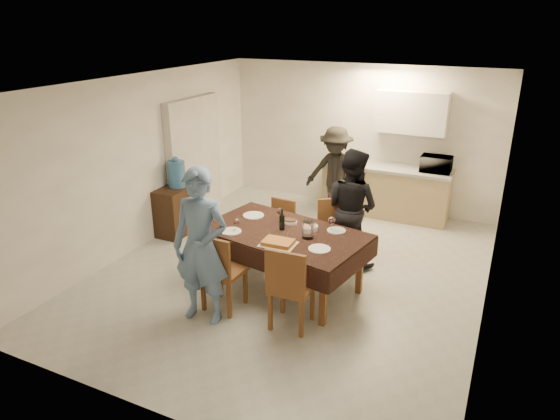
{
  "coord_description": "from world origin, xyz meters",
  "views": [
    {
      "loc": [
        2.5,
        -5.73,
        3.36
      ],
      "look_at": [
        -0.07,
        -0.3,
        1.02
      ],
      "focal_mm": 32.0,
      "sensor_mm": 36.0,
      "label": 1
    }
  ],
  "objects_px": {
    "wine_bottle": "(282,219)",
    "person_far": "(351,208)",
    "savoury_tart": "(278,242)",
    "dining_table": "(284,234)",
    "water_pitcher": "(308,230)",
    "microwave": "(436,164)",
    "person_near": "(201,247)",
    "water_jug": "(176,174)",
    "person_kitchen": "(335,173)",
    "console": "(179,209)"
  },
  "relations": [
    {
      "from": "console",
      "to": "person_kitchen",
      "type": "bearing_deg",
      "value": 40.05
    },
    {
      "from": "water_pitcher",
      "to": "microwave",
      "type": "height_order",
      "value": "microwave"
    },
    {
      "from": "water_jug",
      "to": "person_near",
      "type": "height_order",
      "value": "person_near"
    },
    {
      "from": "wine_bottle",
      "to": "water_pitcher",
      "type": "distance_m",
      "value": 0.41
    },
    {
      "from": "microwave",
      "to": "person_near",
      "type": "bearing_deg",
      "value": 65.39
    },
    {
      "from": "dining_table",
      "to": "water_jug",
      "type": "xyz_separation_m",
      "value": [
        -2.34,
        0.93,
        0.23
      ]
    },
    {
      "from": "dining_table",
      "to": "person_far",
      "type": "height_order",
      "value": "person_far"
    },
    {
      "from": "water_jug",
      "to": "savoury_tart",
      "type": "xyz_separation_m",
      "value": [
        2.44,
        -1.31,
        -0.17
      ]
    },
    {
      "from": "dining_table",
      "to": "person_far",
      "type": "distance_m",
      "value": 1.19
    },
    {
      "from": "savoury_tart",
      "to": "dining_table",
      "type": "bearing_deg",
      "value": 104.74
    },
    {
      "from": "dining_table",
      "to": "console",
      "type": "relative_size",
      "value": 2.63
    },
    {
      "from": "dining_table",
      "to": "person_kitchen",
      "type": "height_order",
      "value": "person_kitchen"
    },
    {
      "from": "water_pitcher",
      "to": "person_kitchen",
      "type": "xyz_separation_m",
      "value": [
        -0.61,
        2.73,
        -0.1
      ]
    },
    {
      "from": "water_pitcher",
      "to": "wine_bottle",
      "type": "bearing_deg",
      "value": 165.96
    },
    {
      "from": "wine_bottle",
      "to": "savoury_tart",
      "type": "xyz_separation_m",
      "value": [
        0.15,
        -0.43,
        -0.12
      ]
    },
    {
      "from": "dining_table",
      "to": "person_near",
      "type": "height_order",
      "value": "person_near"
    },
    {
      "from": "water_pitcher",
      "to": "savoury_tart",
      "type": "height_order",
      "value": "water_pitcher"
    },
    {
      "from": "water_jug",
      "to": "person_near",
      "type": "distance_m",
      "value": 2.67
    },
    {
      "from": "water_pitcher",
      "to": "microwave",
      "type": "bearing_deg",
      "value": 72.31
    },
    {
      "from": "water_jug",
      "to": "console",
      "type": "bearing_deg",
      "value": 0.0
    },
    {
      "from": "water_pitcher",
      "to": "person_far",
      "type": "xyz_separation_m",
      "value": [
        0.2,
        1.1,
        -0.06
      ]
    },
    {
      "from": "person_near",
      "to": "person_far",
      "type": "xyz_separation_m",
      "value": [
        1.1,
        2.1,
        -0.07
      ]
    },
    {
      "from": "water_pitcher",
      "to": "person_far",
      "type": "bearing_deg",
      "value": 79.7
    },
    {
      "from": "savoury_tart",
      "to": "person_far",
      "type": "xyz_separation_m",
      "value": [
        0.45,
        1.43,
        0.02
      ]
    },
    {
      "from": "water_jug",
      "to": "savoury_tart",
      "type": "relative_size",
      "value": 1.0
    },
    {
      "from": "console",
      "to": "water_pitcher",
      "type": "xyz_separation_m",
      "value": [
        2.69,
        -0.98,
        0.52
      ]
    },
    {
      "from": "wine_bottle",
      "to": "person_kitchen",
      "type": "xyz_separation_m",
      "value": [
        -0.21,
        2.63,
        -0.13
      ]
    },
    {
      "from": "savoury_tart",
      "to": "person_far",
      "type": "relative_size",
      "value": 0.25
    },
    {
      "from": "water_pitcher",
      "to": "microwave",
      "type": "xyz_separation_m",
      "value": [
        1.01,
        3.18,
        0.14
      ]
    },
    {
      "from": "savoury_tart",
      "to": "person_far",
      "type": "bearing_deg",
      "value": 72.53
    },
    {
      "from": "water_jug",
      "to": "microwave",
      "type": "distance_m",
      "value": 4.3
    },
    {
      "from": "person_far",
      "to": "microwave",
      "type": "bearing_deg",
      "value": -95.32
    },
    {
      "from": "dining_table",
      "to": "wine_bottle",
      "type": "height_order",
      "value": "wine_bottle"
    },
    {
      "from": "savoury_tart",
      "to": "person_near",
      "type": "distance_m",
      "value": 0.94
    },
    {
      "from": "microwave",
      "to": "person_far",
      "type": "distance_m",
      "value": 2.24
    },
    {
      "from": "wine_bottle",
      "to": "person_far",
      "type": "height_order",
      "value": "person_far"
    },
    {
      "from": "water_jug",
      "to": "water_pitcher",
      "type": "bearing_deg",
      "value": -20.11
    },
    {
      "from": "dining_table",
      "to": "savoury_tart",
      "type": "relative_size",
      "value": 5.28
    },
    {
      "from": "console",
      "to": "person_near",
      "type": "relative_size",
      "value": 0.46
    },
    {
      "from": "savoury_tart",
      "to": "person_near",
      "type": "bearing_deg",
      "value": -134.13
    },
    {
      "from": "person_kitchen",
      "to": "person_near",
      "type": "bearing_deg",
      "value": -94.52
    },
    {
      "from": "wine_bottle",
      "to": "water_pitcher",
      "type": "bearing_deg",
      "value": -14.04
    },
    {
      "from": "person_kitchen",
      "to": "water_pitcher",
      "type": "bearing_deg",
      "value": -77.51
    },
    {
      "from": "console",
      "to": "person_near",
      "type": "distance_m",
      "value": 2.72
    },
    {
      "from": "microwave",
      "to": "person_kitchen",
      "type": "height_order",
      "value": "person_kitchen"
    },
    {
      "from": "wine_bottle",
      "to": "microwave",
      "type": "xyz_separation_m",
      "value": [
        1.41,
        3.08,
        0.11
      ]
    },
    {
      "from": "person_near",
      "to": "person_far",
      "type": "distance_m",
      "value": 2.37
    },
    {
      "from": "dining_table",
      "to": "water_jug",
      "type": "height_order",
      "value": "water_jug"
    },
    {
      "from": "water_pitcher",
      "to": "console",
      "type": "bearing_deg",
      "value": 159.89
    },
    {
      "from": "water_jug",
      "to": "microwave",
      "type": "height_order",
      "value": "water_jug"
    }
  ]
}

